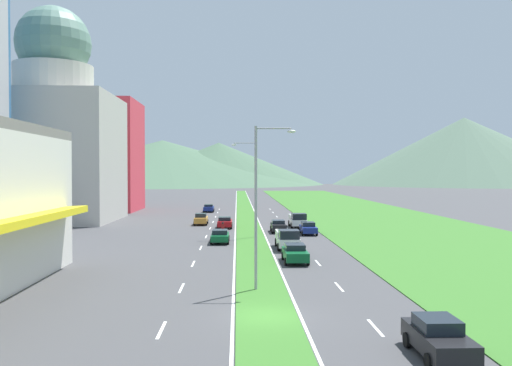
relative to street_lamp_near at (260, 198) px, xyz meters
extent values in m
plane|color=#424244|center=(0.10, -6.20, -5.86)|extent=(600.00, 600.00, 0.00)
cube|color=#387028|center=(0.10, 53.80, -5.83)|extent=(3.20, 240.00, 0.06)
cube|color=#387028|center=(20.70, 53.80, -5.83)|extent=(24.00, 240.00, 0.06)
cube|color=silver|center=(-5.00, -8.24, -5.85)|extent=(0.16, 2.80, 0.01)
cube|color=silver|center=(-5.00, 0.75, -5.85)|extent=(0.16, 2.80, 0.01)
cube|color=silver|center=(-5.00, 9.73, -5.85)|extent=(0.16, 2.80, 0.01)
cube|color=silver|center=(-5.00, 18.71, -5.85)|extent=(0.16, 2.80, 0.01)
cube|color=silver|center=(-5.00, 27.69, -5.85)|extent=(0.16, 2.80, 0.01)
cube|color=silver|center=(-5.00, 36.68, -5.85)|extent=(0.16, 2.80, 0.01)
cube|color=silver|center=(-5.00, 45.66, -5.85)|extent=(0.16, 2.80, 0.01)
cube|color=silver|center=(-5.00, 54.64, -5.85)|extent=(0.16, 2.80, 0.01)
cube|color=silver|center=(-5.00, 63.63, -5.85)|extent=(0.16, 2.80, 0.01)
cube|color=silver|center=(-5.00, 72.61, -5.85)|extent=(0.16, 2.80, 0.01)
cube|color=silver|center=(5.20, -8.24, -5.85)|extent=(0.16, 2.80, 0.01)
cube|color=silver|center=(5.20, 0.75, -5.85)|extent=(0.16, 2.80, 0.01)
cube|color=silver|center=(5.20, 9.73, -5.85)|extent=(0.16, 2.80, 0.01)
cube|color=silver|center=(5.20, 18.71, -5.85)|extent=(0.16, 2.80, 0.01)
cube|color=silver|center=(5.20, 27.69, -5.85)|extent=(0.16, 2.80, 0.01)
cube|color=silver|center=(5.20, 36.68, -5.85)|extent=(0.16, 2.80, 0.01)
cube|color=silver|center=(5.20, 45.66, -5.85)|extent=(0.16, 2.80, 0.01)
cube|color=silver|center=(5.20, 54.64, -5.85)|extent=(0.16, 2.80, 0.01)
cube|color=silver|center=(5.20, 63.63, -5.85)|extent=(0.16, 2.80, 0.01)
cube|color=silver|center=(5.20, 72.61, -5.85)|extent=(0.16, 2.80, 0.01)
cube|color=silver|center=(-1.65, 53.80, -5.85)|extent=(0.16, 240.00, 0.01)
cube|color=silver|center=(1.85, 53.80, -5.85)|extent=(0.16, 240.00, 0.01)
cube|color=#B7B2A8|center=(-29.16, 47.95, 3.70)|extent=(18.25, 18.25, 19.11)
cylinder|color=beige|center=(-29.16, 47.95, 15.48)|extent=(11.66, 11.66, 4.44)
sphere|color=slate|center=(-29.16, 47.95, 21.03)|extent=(11.10, 11.10, 11.10)
cube|color=#D83847|center=(-28.04, 69.49, 4.69)|extent=(14.99, 14.99, 21.09)
cone|color=#47664C|center=(-47.07, 291.23, 7.58)|extent=(193.04, 193.04, 26.87)
cone|color=#47664C|center=(-12.49, 286.15, 6.74)|extent=(125.93, 125.93, 25.19)
cone|color=#516B56|center=(132.05, 272.45, 13.88)|extent=(153.54, 153.54, 39.47)
cylinder|color=#99999E|center=(-0.24, 0.01, -0.68)|extent=(0.18, 0.18, 10.36)
cylinder|color=#99999E|center=(0.87, -0.05, 4.35)|extent=(2.24, 0.23, 0.10)
ellipsoid|color=silver|center=(1.99, -0.12, 4.15)|extent=(0.56, 0.28, 0.20)
cylinder|color=#99999E|center=(0.67, 26.79, -0.40)|extent=(0.18, 0.18, 10.92)
cylinder|color=#99999E|center=(-0.56, 26.90, 4.91)|extent=(2.47, 0.33, 0.10)
ellipsoid|color=silver|center=(-1.79, 27.01, 4.71)|extent=(0.56, 0.28, 0.20)
cube|color=maroon|center=(-3.07, 37.03, -5.20)|extent=(1.86, 4.41, 0.68)
cube|color=black|center=(-3.07, 36.86, -4.61)|extent=(1.60, 1.94, 0.50)
cylinder|color=black|center=(-3.96, 38.40, -5.54)|extent=(0.22, 0.64, 0.64)
cylinder|color=black|center=(-2.18, 38.40, -5.54)|extent=(0.22, 0.64, 0.64)
cylinder|color=black|center=(-3.96, 35.67, -5.54)|extent=(0.22, 0.64, 0.64)
cylinder|color=black|center=(-2.18, 35.67, -5.54)|extent=(0.22, 0.64, 0.64)
cube|color=black|center=(6.67, -12.37, -5.16)|extent=(1.78, 4.13, 0.76)
cube|color=black|center=(6.67, -12.20, -4.52)|extent=(1.53, 1.82, 0.51)
cylinder|color=black|center=(7.52, -13.65, -5.54)|extent=(0.22, 0.64, 0.64)
cylinder|color=black|center=(5.81, -13.65, -5.54)|extent=(0.22, 0.64, 0.64)
cylinder|color=black|center=(7.52, -11.09, -5.54)|extent=(0.22, 0.64, 0.64)
cylinder|color=black|center=(5.81, -11.09, -5.54)|extent=(0.22, 0.64, 0.64)
cube|color=navy|center=(-6.72, 65.32, -5.18)|extent=(1.81, 4.57, 0.71)
cube|color=black|center=(-6.72, 65.13, -4.62)|extent=(1.55, 2.01, 0.42)
cylinder|color=black|center=(-7.59, 66.73, -5.54)|extent=(0.22, 0.64, 0.64)
cylinder|color=black|center=(-5.86, 66.73, -5.54)|extent=(0.22, 0.64, 0.64)
cylinder|color=black|center=(-7.59, 63.90, -5.54)|extent=(0.22, 0.64, 0.64)
cylinder|color=black|center=(-5.86, 63.90, -5.54)|extent=(0.22, 0.64, 0.64)
cube|color=black|center=(3.67, 31.80, -5.16)|extent=(1.72, 4.23, 0.75)
cube|color=black|center=(3.67, 31.97, -4.57)|extent=(1.48, 1.86, 0.43)
cylinder|color=black|center=(4.50, 30.49, -5.54)|extent=(0.22, 0.64, 0.64)
cylinder|color=black|center=(2.84, 30.49, -5.54)|extent=(0.22, 0.64, 0.64)
cylinder|color=black|center=(4.50, 33.11, -5.54)|extent=(0.22, 0.64, 0.64)
cylinder|color=black|center=(2.84, 33.11, -5.54)|extent=(0.22, 0.64, 0.64)
cube|color=navy|center=(7.07, 29.49, -5.21)|extent=(1.73, 4.20, 0.66)
cube|color=black|center=(7.07, 29.65, -4.63)|extent=(1.49, 1.85, 0.50)
cylinder|color=black|center=(7.90, 28.18, -5.54)|extent=(0.22, 0.64, 0.64)
cylinder|color=black|center=(6.24, 28.18, -5.54)|extent=(0.22, 0.64, 0.64)
cylinder|color=black|center=(7.90, 30.79, -5.54)|extent=(0.22, 0.64, 0.64)
cylinder|color=black|center=(6.24, 30.79, -5.54)|extent=(0.22, 0.64, 0.64)
cube|color=#C6842D|center=(-6.54, 41.62, -5.16)|extent=(1.75, 4.24, 0.75)
cube|color=black|center=(-6.54, 41.45, -4.51)|extent=(1.50, 1.87, 0.55)
cylinder|color=black|center=(-7.38, 42.94, -5.54)|extent=(0.22, 0.64, 0.64)
cylinder|color=black|center=(-5.70, 42.94, -5.54)|extent=(0.22, 0.64, 0.64)
cylinder|color=black|center=(-7.38, 40.31, -5.54)|extent=(0.22, 0.64, 0.64)
cylinder|color=black|center=(-5.70, 40.31, -5.54)|extent=(0.22, 0.64, 0.64)
cube|color=#0C5128|center=(3.36, 10.07, -5.17)|extent=(1.84, 4.50, 0.73)
cube|color=black|center=(3.36, 10.25, -4.58)|extent=(1.58, 1.98, 0.47)
cylinder|color=black|center=(4.24, 8.67, -5.54)|extent=(0.22, 0.64, 0.64)
cylinder|color=black|center=(2.47, 8.67, -5.54)|extent=(0.22, 0.64, 0.64)
cylinder|color=black|center=(4.24, 11.46, -5.54)|extent=(0.22, 0.64, 0.64)
cylinder|color=black|center=(2.47, 11.46, -5.54)|extent=(0.22, 0.64, 0.64)
cube|color=#0C5128|center=(-3.23, 22.39, -5.23)|extent=(1.81, 4.46, 0.62)
cube|color=black|center=(-3.23, 22.22, -4.69)|extent=(1.56, 1.96, 0.47)
cylinder|color=black|center=(-4.10, 23.78, -5.54)|extent=(0.22, 0.64, 0.64)
cylinder|color=black|center=(-2.36, 23.78, -5.54)|extent=(0.22, 0.64, 0.64)
cylinder|color=black|center=(-4.10, 21.01, -5.54)|extent=(0.22, 0.64, 0.64)
cylinder|color=black|center=(-2.36, 21.01, -5.54)|extent=(0.22, 0.64, 0.64)
cube|color=silver|center=(3.46, 17.89, -5.06)|extent=(2.00, 5.40, 0.80)
cube|color=black|center=(3.46, 16.29, -4.26)|extent=(1.84, 2.00, 0.80)
cube|color=silver|center=(4.40, 18.99, -4.44)|extent=(0.10, 3.20, 0.44)
cube|color=silver|center=(2.52, 18.99, -4.44)|extent=(0.10, 3.20, 0.44)
cube|color=silver|center=(3.46, 20.54, -4.44)|extent=(1.84, 0.10, 0.44)
cylinder|color=black|center=(4.42, 16.27, -5.46)|extent=(0.26, 0.80, 0.80)
cylinder|color=black|center=(2.50, 16.27, -5.46)|extent=(0.26, 0.80, 0.80)
cylinder|color=black|center=(4.42, 19.51, -5.46)|extent=(0.26, 0.80, 0.80)
cylinder|color=black|center=(2.50, 19.51, -5.46)|extent=(0.26, 0.80, 0.80)
cube|color=silver|center=(6.72, 37.57, -5.06)|extent=(2.00, 5.40, 0.80)
cube|color=black|center=(6.72, 35.97, -4.26)|extent=(1.84, 2.00, 0.80)
cube|color=silver|center=(7.66, 38.67, -4.44)|extent=(0.10, 3.20, 0.44)
cube|color=silver|center=(5.78, 38.67, -4.44)|extent=(0.10, 3.20, 0.44)
cube|color=silver|center=(6.72, 40.22, -4.44)|extent=(1.84, 0.10, 0.44)
cylinder|color=black|center=(7.68, 35.95, -5.46)|extent=(0.26, 0.80, 0.80)
cylinder|color=black|center=(5.76, 35.95, -5.46)|extent=(0.26, 0.80, 0.80)
cylinder|color=black|center=(7.68, 39.19, -5.46)|extent=(0.26, 0.80, 0.80)
cylinder|color=black|center=(5.76, 39.19, -5.46)|extent=(0.26, 0.80, 0.80)
cylinder|color=black|center=(-3.05, 27.50, -5.56)|extent=(0.10, 0.60, 0.60)
cylinder|color=black|center=(-3.05, 26.10, -5.56)|extent=(0.12, 0.60, 0.60)
cube|color=#B2B2B7|center=(-3.05, 26.80, -5.38)|extent=(0.20, 1.12, 0.25)
ellipsoid|color=#B2B2B7|center=(-3.05, 27.00, -5.03)|extent=(0.24, 0.44, 0.24)
cube|color=maroon|center=(-3.05, 26.70, -4.66)|extent=(0.36, 0.28, 0.70)
sphere|color=black|center=(-3.05, 26.75, -4.19)|extent=(0.26, 0.26, 0.26)
camera|label=1|loc=(-1.42, -33.10, 1.61)|focal=37.00mm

